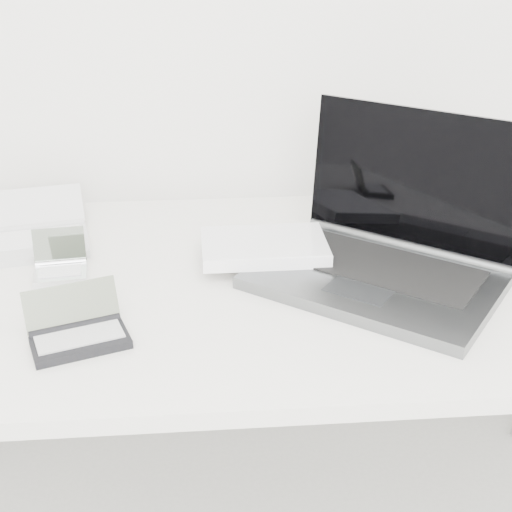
{
  "coord_description": "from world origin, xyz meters",
  "views": [
    {
      "loc": [
        -0.12,
        0.37,
        1.35
      ],
      "look_at": [
        -0.03,
        1.51,
        0.79
      ],
      "focal_mm": 50.0,
      "sensor_mm": 36.0,
      "label": 1
    }
  ],
  "objects": [
    {
      "name": "laptop_large",
      "position": [
        0.18,
        1.54,
        0.78
      ],
      "size": [
        0.59,
        0.52,
        0.29
      ],
      "rotation": [
        0.0,
        0.0,
        -0.65
      ],
      "color": "#5A5D60",
      "rests_on": "desk"
    },
    {
      "name": "pda_silver",
      "position": [
        -0.39,
        1.58,
        0.75
      ],
      "size": [
        0.11,
        0.1,
        0.08
      ],
      "rotation": [
        0.0,
        0.0,
        0.11
      ],
      "color": "silver",
      "rests_on": "desk"
    },
    {
      "name": "desk",
      "position": [
        0.0,
        1.55,
        0.68
      ],
      "size": [
        1.6,
        0.8,
        0.73
      ],
      "color": "white",
      "rests_on": "ground"
    },
    {
      "name": "palmtop_charcoal",
      "position": [
        -0.33,
        1.35,
        0.75
      ],
      "size": [
        0.18,
        0.15,
        0.08
      ],
      "rotation": [
        0.0,
        0.0,
        0.33
      ],
      "color": "black",
      "rests_on": "desk"
    },
    {
      "name": "netbook_open_white",
      "position": [
        -0.47,
        1.74,
        0.75
      ],
      "size": [
        0.27,
        0.32,
        0.06
      ],
      "rotation": [
        0.0,
        0.0,
        0.2
      ],
      "color": "silver",
      "rests_on": "desk"
    }
  ]
}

